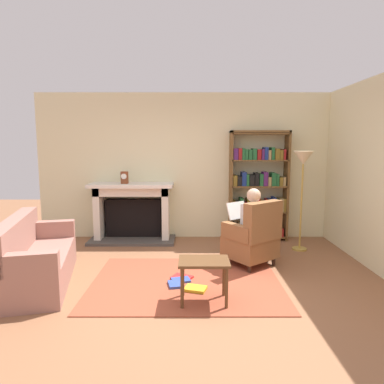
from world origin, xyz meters
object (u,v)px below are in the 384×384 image
at_px(bookshelf, 257,188).
at_px(seated_reader, 246,223).
at_px(fireplace, 131,210).
at_px(floor_lamp, 301,167).
at_px(side_table, 202,267).
at_px(mantel_clock, 123,178).
at_px(armchair_reading, 252,237).
at_px(sofa_floral, 33,260).

relative_size(bookshelf, seated_reader, 1.76).
distance_m(fireplace, floor_lamp, 3.08).
distance_m(bookshelf, side_table, 2.87).
xyz_separation_m(fireplace, bookshelf, (2.31, 0.03, 0.40)).
relative_size(fireplace, mantel_clock, 7.18).
bearing_deg(armchair_reading, floor_lamp, -177.47).
bearing_deg(side_table, bookshelf, 67.18).
xyz_separation_m(mantel_clock, sofa_floral, (-0.78, -1.94, -0.85)).
bearing_deg(fireplace, floor_lamp, -11.96).
height_order(mantel_clock, side_table, mantel_clock).
height_order(bookshelf, floor_lamp, bookshelf).
height_order(mantel_clock, sofa_floral, mantel_clock).
bearing_deg(sofa_floral, seated_reader, -88.19).
xyz_separation_m(seated_reader, floor_lamp, (0.99, 0.68, 0.78)).
bearing_deg(seated_reader, side_table, 24.19).
distance_m(armchair_reading, side_table, 1.40).
distance_m(armchair_reading, sofa_floral, 2.96).
xyz_separation_m(bookshelf, floor_lamp, (0.59, -0.65, 0.43)).
bearing_deg(armchair_reading, fireplace, -72.24).
relative_size(armchair_reading, side_table, 1.73).
height_order(armchair_reading, seated_reader, seated_reader).
bearing_deg(sofa_floral, mantel_clock, -35.04).
xyz_separation_m(mantel_clock, seated_reader, (2.03, -1.19, -0.55)).
bearing_deg(armchair_reading, side_table, 19.80).
distance_m(seated_reader, side_table, 1.46).
relative_size(mantel_clock, bookshelf, 0.11).
relative_size(mantel_clock, seated_reader, 0.19).
distance_m(armchair_reading, floor_lamp, 1.55).
height_order(fireplace, side_table, fireplace).
xyz_separation_m(seated_reader, sofa_floral, (-2.81, -0.75, -0.30)).
bearing_deg(mantel_clock, fireplace, 41.20).
relative_size(bookshelf, side_table, 3.58).
relative_size(fireplace, floor_lamp, 0.93).
bearing_deg(fireplace, seated_reader, -34.02).
height_order(fireplace, armchair_reading, fireplace).
bearing_deg(bookshelf, floor_lamp, -47.70).
bearing_deg(sofa_floral, bookshelf, -70.27).
bearing_deg(side_table, floor_lamp, 49.16).
height_order(fireplace, bookshelf, bookshelf).
height_order(fireplace, sofa_floral, fireplace).
bearing_deg(bookshelf, armchair_reading, -103.15).
bearing_deg(armchair_reading, mantel_clock, -68.73).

